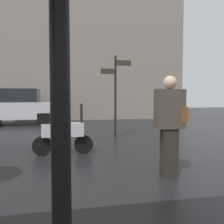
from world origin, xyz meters
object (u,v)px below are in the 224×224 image
street_signpost (116,88)px  pedestrian_with_bag (170,120)px  parked_scooter (61,132)px  parked_car_left (19,106)px

street_signpost → pedestrian_with_bag: bearing=-89.2°
pedestrian_with_bag → parked_scooter: size_ratio=1.21×
pedestrian_with_bag → street_signpost: bearing=151.3°
parked_car_left → street_signpost: (4.14, -4.94, 0.78)m
parked_scooter → parked_car_left: size_ratio=0.34×
pedestrian_with_bag → parked_car_left: (-4.20, 9.15, -0.04)m
parked_scooter → parked_car_left: 7.55m
pedestrian_with_bag → street_signpost: size_ratio=0.61×
pedestrian_with_bag → street_signpost: (-0.06, 4.21, 0.74)m
parked_car_left → street_signpost: bearing=-63.9°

